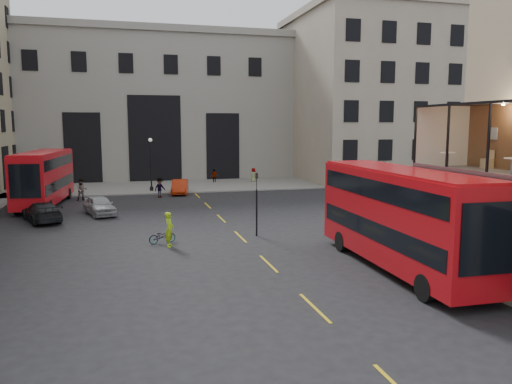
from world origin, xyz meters
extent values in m
plane|color=black|center=(0.00, 0.00, 0.00)|extent=(140.00, 140.00, 0.00)
cube|color=black|center=(4.98, 0.00, 2.00)|extent=(0.08, 9.20, 3.00)
cube|color=beige|center=(6.50, 5.00, 6.05)|extent=(3.00, 0.04, 2.90)
cube|color=slate|center=(5.00, 0.00, 4.70)|extent=(0.12, 10.00, 0.18)
cube|color=black|center=(5.00, 0.00, 7.45)|extent=(0.12, 10.00, 0.10)
cube|color=beige|center=(7.92, 3.20, 6.20)|extent=(0.04, 0.45, 0.55)
cylinder|color=#FFD899|center=(7.30, 2.00, 7.45)|extent=(0.12, 0.12, 0.05)
cube|color=gray|center=(-5.00, 48.00, 9.00)|extent=(34.00, 10.00, 18.00)
cube|color=gray|center=(-5.00, 48.00, 17.60)|extent=(35.00, 10.60, 0.80)
cube|color=black|center=(-5.00, 42.96, 5.00)|extent=(6.00, 0.12, 10.00)
cube|color=black|center=(-13.00, 42.96, 4.00)|extent=(4.00, 0.12, 8.00)
cube|color=black|center=(3.00, 42.96, 4.00)|extent=(4.00, 0.12, 8.00)
cube|color=#AC9E8B|center=(20.00, 40.00, 10.00)|extent=(16.00, 18.00, 20.00)
cube|color=#AC9E8B|center=(20.00, 40.00, 19.60)|extent=(16.60, 18.60, 0.80)
cube|color=slate|center=(-6.00, 38.00, 0.06)|extent=(40.00, 12.00, 0.12)
cylinder|color=black|center=(-1.00, 12.00, 1.40)|extent=(0.10, 0.10, 2.80)
imported|color=black|center=(-1.00, 12.00, 3.30)|extent=(0.16, 0.20, 1.00)
cylinder|color=black|center=(-15.00, 28.00, 1.40)|extent=(0.10, 0.10, 2.80)
imported|color=black|center=(-15.00, 28.00, 3.30)|extent=(0.16, 0.20, 1.00)
cylinder|color=black|center=(-6.00, 34.00, 2.50)|extent=(0.14, 0.14, 5.00)
cylinder|color=black|center=(-6.00, 34.00, 0.25)|extent=(0.36, 0.36, 0.50)
sphere|color=silver|center=(-6.00, 34.00, 5.15)|extent=(0.36, 0.36, 0.36)
cube|color=#AD0C12|center=(3.50, 3.61, 2.48)|extent=(2.83, 11.65, 4.11)
cube|color=black|center=(3.50, 3.61, 1.90)|extent=(2.86, 11.02, 0.84)
cube|color=black|center=(3.50, 3.61, 3.75)|extent=(2.86, 11.02, 0.84)
cube|color=#AD0C12|center=(3.50, 3.61, 4.57)|extent=(2.72, 11.42, 0.13)
cylinder|color=black|center=(2.36, 7.35, 0.53)|extent=(0.31, 1.06, 1.06)
cylinder|color=black|center=(4.76, 7.31, 0.53)|extent=(0.31, 1.06, 1.06)
cylinder|color=black|center=(2.23, -0.43, 0.53)|extent=(0.31, 1.06, 1.06)
cylinder|color=black|center=(4.63, -0.47, 0.53)|extent=(0.31, 1.06, 1.06)
cube|color=red|center=(-14.92, 27.47, 2.39)|extent=(3.48, 11.36, 3.97)
cube|color=black|center=(-14.92, 27.47, 1.83)|extent=(3.47, 10.76, 0.81)
cube|color=black|center=(-14.92, 27.47, 3.61)|extent=(3.47, 10.76, 0.81)
cube|color=red|center=(-14.92, 27.47, 4.40)|extent=(3.36, 11.13, 0.12)
cylinder|color=black|center=(-15.77, 31.14, 0.51)|extent=(0.37, 1.04, 1.02)
cylinder|color=black|center=(-13.47, 30.94, 0.51)|extent=(0.37, 1.04, 1.02)
cylinder|color=black|center=(-16.40, 23.67, 0.51)|extent=(0.37, 1.04, 1.02)
cylinder|color=black|center=(-14.11, 23.47, 0.51)|extent=(0.37, 1.04, 1.02)
imported|color=#999DA1|center=(-10.40, 21.78, 0.71)|extent=(2.84, 4.49, 1.42)
imported|color=#AA270A|center=(-3.43, 31.71, 0.69)|extent=(2.12, 4.38, 1.38)
imported|color=black|center=(-14.10, 20.05, 0.68)|extent=(3.45, 5.05, 1.36)
imported|color=gray|center=(-6.60, 11.58, 0.40)|extent=(1.63, 0.96, 0.81)
imported|color=#A0D616|center=(-6.27, 10.66, 0.96)|extent=(0.64, 0.80, 1.92)
imported|color=gray|center=(-12.23, 29.55, 0.96)|extent=(1.01, 0.84, 1.92)
imported|color=gray|center=(-5.46, 29.68, 0.90)|extent=(1.34, 1.20, 1.81)
imported|color=gray|center=(1.33, 39.65, 0.80)|extent=(1.00, 0.60, 1.59)
imported|color=gray|center=(5.79, 39.06, 0.85)|extent=(0.83, 0.98, 1.70)
cylinder|color=white|center=(5.86, -0.31, 5.32)|extent=(0.59, 0.59, 0.04)
cylinder|color=slate|center=(5.86, -0.31, 4.97)|extent=(0.08, 0.08, 0.69)
cylinder|color=slate|center=(5.86, -0.31, 4.61)|extent=(0.44, 0.44, 0.03)
cylinder|color=silver|center=(5.46, 3.06, 5.37)|extent=(0.63, 0.63, 0.04)
cylinder|color=slate|center=(5.46, 3.06, 4.99)|extent=(0.08, 0.08, 0.74)
cylinder|color=slate|center=(5.46, 3.06, 4.62)|extent=(0.46, 0.46, 0.03)
cube|color=tan|center=(7.65, 3.20, 4.83)|extent=(0.48, 0.48, 0.45)
cube|color=tan|center=(7.84, 3.23, 5.25)|extent=(0.10, 0.42, 0.40)
camera|label=1|loc=(-8.48, -16.24, 6.58)|focal=35.00mm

